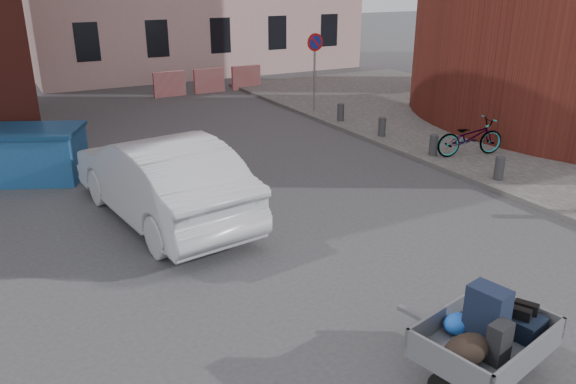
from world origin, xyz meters
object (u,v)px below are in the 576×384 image
trailer (485,336)px  silver_car (161,178)px  dumpster (18,154)px  bicycle (470,137)px

trailer → silver_car: 6.82m
dumpster → silver_car: silver_car is taller
silver_car → dumpster: bearing=-67.1°
trailer → bicycle: trailer is taller
bicycle → trailer: bearing=149.3°
trailer → dumpster: size_ratio=0.58×
trailer → dumpster: 11.23m
silver_car → trailer: bearing=98.2°
silver_car → bicycle: (8.22, -0.07, -0.23)m
silver_car → bicycle: silver_car is taller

